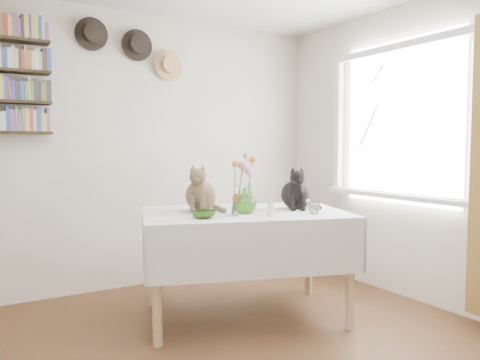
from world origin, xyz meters
TOP-DOWN VIEW (x-y plane):
  - room at (0.00, 0.00)m, footprint 4.08×4.58m
  - window at (1.97, 0.80)m, footprint 0.12×1.52m
  - dining_table at (0.57, 1.04)m, footprint 1.73×1.39m
  - tabby_cat at (0.30, 1.24)m, footprint 0.38×0.39m
  - black_cat at (1.00, 0.98)m, footprint 0.34×0.36m
  - flower_vase at (0.52, 0.97)m, footprint 0.22×0.22m
  - green_bowl at (0.15, 0.90)m, footprint 0.22×0.22m
  - drinking_glass at (0.93, 0.68)m, footprint 0.13×0.13m
  - candlestick at (0.60, 0.74)m, footprint 0.05×0.05m
  - berry_jar at (0.39, 0.89)m, footprint 0.04×0.04m
  - porcelain_figurine at (0.98, 0.81)m, footprint 0.05×0.05m
  - flower_bouquet at (0.52, 0.99)m, footprint 0.17×0.12m
  - wall_hats at (0.12, 2.19)m, footprint 0.98×0.09m

SIDE VIEW (x-z plane):
  - dining_table at x=0.57m, z-range 0.20..1.01m
  - green_bowl at x=0.15m, z-range 0.80..0.86m
  - porcelain_figurine at x=0.98m, z-range 0.80..0.89m
  - drinking_glass at x=0.93m, z-range 0.80..0.89m
  - candlestick at x=0.60m, z-range 0.78..0.95m
  - berry_jar at x=0.39m, z-range 0.79..0.97m
  - flower_vase at x=0.52m, z-range 0.80..0.99m
  - black_cat at x=1.00m, z-range 0.80..1.14m
  - tabby_cat at x=0.30m, z-range 0.80..1.17m
  - flower_bouquet at x=0.52m, z-range 0.95..1.34m
  - room at x=0.00m, z-range -0.04..2.54m
  - window at x=1.97m, z-range 0.74..2.06m
  - wall_hats at x=0.12m, z-range 1.93..2.41m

